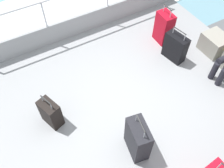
% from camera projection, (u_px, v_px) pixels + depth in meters
% --- Properties ---
extents(ground_plane, '(4.40, 5.20, 0.06)m').
position_uv_depth(ground_plane, '(134.00, 104.00, 4.30)').
color(ground_plane, '#939699').
extents(gunwale_port, '(0.06, 5.20, 0.45)m').
position_uv_depth(gunwale_port, '(80.00, 24.00, 5.25)').
color(gunwale_port, '#939699').
rests_on(gunwale_port, ground_plane).
extents(railing_port, '(0.04, 4.20, 1.02)m').
position_uv_depth(railing_port, '(77.00, 2.00, 4.81)').
color(railing_port, silver).
rests_on(railing_port, ground_plane).
extents(sea_wake, '(12.00, 12.00, 0.01)m').
position_uv_depth(sea_wake, '(59.00, 11.00, 6.45)').
color(sea_wake, '#6B99A8').
rests_on(sea_wake, ground_plane).
extents(cargo_crate_0, '(0.53, 0.42, 0.39)m').
position_uv_depth(cargo_crate_0, '(214.00, 43.00, 4.93)').
color(cargo_crate_0, gray).
rests_on(cargo_crate_0, ground_plane).
extents(suitcase_0, '(0.40, 0.31, 0.64)m').
position_uv_depth(suitcase_0, '(51.00, 113.00, 3.87)').
color(suitcase_0, black).
rests_on(suitcase_0, ground_plane).
extents(suitcase_1, '(0.37, 0.26, 0.83)m').
position_uv_depth(suitcase_1, '(164.00, 28.00, 5.01)').
color(suitcase_1, '#B70C1E').
rests_on(suitcase_1, ground_plane).
extents(suitcase_3, '(0.48, 0.31, 0.82)m').
position_uv_depth(suitcase_3, '(138.00, 139.00, 3.51)').
color(suitcase_3, black).
rests_on(suitcase_3, ground_plane).
extents(suitcase_5, '(0.48, 0.29, 0.71)m').
position_uv_depth(suitcase_5, '(175.00, 47.00, 4.74)').
color(suitcase_5, black).
rests_on(suitcase_5, ground_plane).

